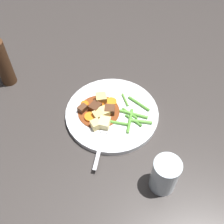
# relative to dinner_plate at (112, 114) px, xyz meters

# --- Properties ---
(ground_plane) EXTENTS (3.00, 3.00, 0.00)m
(ground_plane) POSITION_rel_dinner_plate_xyz_m (0.00, 0.00, -0.01)
(ground_plane) COLOR #383330
(dinner_plate) EXTENTS (0.27, 0.27, 0.02)m
(dinner_plate) POSITION_rel_dinner_plate_xyz_m (0.00, 0.00, 0.00)
(dinner_plate) COLOR white
(dinner_plate) RESTS_ON ground_plane
(stew_sauce) EXTENTS (0.12, 0.12, 0.00)m
(stew_sauce) POSITION_rel_dinner_plate_xyz_m (0.04, -0.01, 0.01)
(stew_sauce) COLOR brown
(stew_sauce) RESTS_ON dinner_plate
(carrot_slice_0) EXTENTS (0.04, 0.04, 0.01)m
(carrot_slice_0) POSITION_rel_dinner_plate_xyz_m (-0.01, -0.03, 0.01)
(carrot_slice_0) COLOR orange
(carrot_slice_0) RESTS_ON dinner_plate
(carrot_slice_1) EXTENTS (0.03, 0.03, 0.01)m
(carrot_slice_1) POSITION_rel_dinner_plate_xyz_m (0.07, -0.05, 0.01)
(carrot_slice_1) COLOR orange
(carrot_slice_1) RESTS_ON dinner_plate
(carrot_slice_2) EXTENTS (0.04, 0.04, 0.01)m
(carrot_slice_2) POSITION_rel_dinner_plate_xyz_m (0.07, 0.00, 0.01)
(carrot_slice_2) COLOR orange
(carrot_slice_2) RESTS_ON dinner_plate
(carrot_slice_3) EXTENTS (0.03, 0.03, 0.01)m
(carrot_slice_3) POSITION_rel_dinner_plate_xyz_m (0.03, -0.02, 0.01)
(carrot_slice_3) COLOR orange
(carrot_slice_3) RESTS_ON dinner_plate
(potato_chunk_0) EXTENTS (0.04, 0.04, 0.03)m
(potato_chunk_0) POSITION_rel_dinner_plate_xyz_m (0.02, -0.05, 0.02)
(potato_chunk_0) COLOR #DBBC6B
(potato_chunk_0) RESTS_ON dinner_plate
(potato_chunk_1) EXTENTS (0.04, 0.04, 0.02)m
(potato_chunk_1) POSITION_rel_dinner_plate_xyz_m (0.04, 0.04, 0.02)
(potato_chunk_1) COLOR #EAD68C
(potato_chunk_1) RESTS_ON dinner_plate
(potato_chunk_2) EXTENTS (0.03, 0.03, 0.02)m
(potato_chunk_2) POSITION_rel_dinner_plate_xyz_m (0.02, 0.00, 0.02)
(potato_chunk_2) COLOR #E5CC7A
(potato_chunk_2) RESTS_ON dinner_plate
(potato_chunk_3) EXTENTS (0.03, 0.03, 0.02)m
(potato_chunk_3) POSITION_rel_dinner_plate_xyz_m (0.06, 0.04, 0.02)
(potato_chunk_3) COLOR #E5CC7A
(potato_chunk_3) RESTS_ON dinner_plate
(potato_chunk_4) EXTENTS (0.03, 0.03, 0.02)m
(potato_chunk_4) POSITION_rel_dinner_plate_xyz_m (0.04, 0.01, 0.02)
(potato_chunk_4) COLOR #DBBC6B
(potato_chunk_4) RESTS_ON dinner_plate
(meat_chunk_0) EXTENTS (0.03, 0.03, 0.02)m
(meat_chunk_0) POSITION_rel_dinner_plate_xyz_m (0.08, -0.03, 0.02)
(meat_chunk_0) COLOR #56331E
(meat_chunk_0) RESTS_ON dinner_plate
(meat_chunk_1) EXTENTS (0.04, 0.04, 0.02)m
(meat_chunk_1) POSITION_rel_dinner_plate_xyz_m (0.01, -0.00, 0.02)
(meat_chunk_1) COLOR #56331E
(meat_chunk_1) RESTS_ON dinner_plate
(meat_chunk_2) EXTENTS (0.04, 0.04, 0.02)m
(meat_chunk_2) POSITION_rel_dinner_plate_xyz_m (0.04, -0.02, 0.02)
(meat_chunk_2) COLOR #4C2B19
(meat_chunk_2) RESTS_ON dinner_plate
(green_bean_0) EXTENTS (0.03, 0.05, 0.01)m
(green_bean_0) POSITION_rel_dinner_plate_xyz_m (-0.05, 0.02, 0.01)
(green_bean_0) COLOR #599E38
(green_bean_0) RESTS_ON dinner_plate
(green_bean_1) EXTENTS (0.05, 0.08, 0.01)m
(green_bean_1) POSITION_rel_dinner_plate_xyz_m (-0.04, 0.05, 0.01)
(green_bean_1) COLOR #599E38
(green_bean_1) RESTS_ON dinner_plate
(green_bean_2) EXTENTS (0.04, 0.07, 0.01)m
(green_bean_2) POSITION_rel_dinner_plate_xyz_m (-0.09, 0.00, 0.01)
(green_bean_2) COLOR #599E38
(green_bean_2) RESTS_ON dinner_plate
(green_bean_3) EXTENTS (0.06, 0.04, 0.01)m
(green_bean_3) POSITION_rel_dinner_plate_xyz_m (-0.07, 0.06, 0.01)
(green_bean_3) COLOR #66AD42
(green_bean_3) RESTS_ON dinner_plate
(green_bean_4) EXTENTS (0.06, 0.04, 0.01)m
(green_bean_4) POSITION_rel_dinner_plate_xyz_m (-0.00, 0.04, 0.01)
(green_bean_4) COLOR #599E38
(green_bean_4) RESTS_ON dinner_plate
(green_bean_5) EXTENTS (0.03, 0.05, 0.01)m
(green_bean_5) POSITION_rel_dinner_plate_xyz_m (-0.05, 0.05, 0.01)
(green_bean_5) COLOR #4C8E33
(green_bean_5) RESTS_ON dinner_plate
(green_bean_6) EXTENTS (0.07, 0.06, 0.01)m
(green_bean_6) POSITION_rel_dinner_plate_xyz_m (-0.06, 0.03, 0.01)
(green_bean_6) COLOR #66AD42
(green_bean_6) RESTS_ON dinner_plate
(green_bean_7) EXTENTS (0.01, 0.05, 0.01)m
(green_bean_7) POSITION_rel_dinner_plate_xyz_m (-0.05, -0.03, 0.01)
(green_bean_7) COLOR #66AD42
(green_bean_7) RESTS_ON dinner_plate
(fork) EXTENTS (0.10, 0.16, 0.00)m
(fork) POSITION_rel_dinner_plate_xyz_m (0.06, 0.08, 0.01)
(fork) COLOR silver
(fork) RESTS_ON dinner_plate
(water_glass) EXTENTS (0.07, 0.07, 0.10)m
(water_glass) POSITION_rel_dinner_plate_xyz_m (-0.04, 0.25, 0.04)
(water_glass) COLOR silver
(water_glass) RESTS_ON ground_plane
(pepper_mill) EXTENTS (0.05, 0.05, 0.16)m
(pepper_mill) POSITION_rel_dinner_plate_xyz_m (0.27, -0.25, 0.07)
(pepper_mill) COLOR #4C2D19
(pepper_mill) RESTS_ON ground_plane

